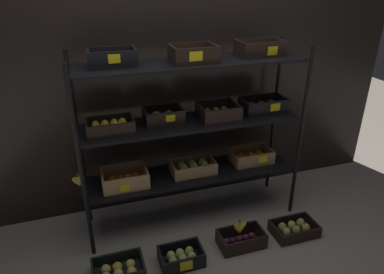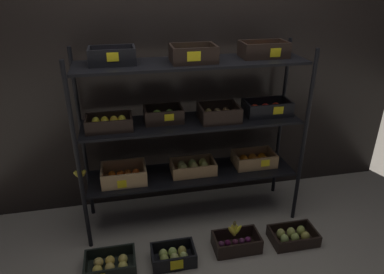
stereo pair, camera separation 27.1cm
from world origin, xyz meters
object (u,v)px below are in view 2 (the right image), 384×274
Objects in this scene: crate_ground_pear at (173,256)px; crate_ground_right_pear at (293,236)px; banana_bunch_loose at (234,230)px; crate_ground_plum at (236,244)px; crate_ground_apple_gold at (110,265)px; display_rack at (193,122)px.

crate_ground_pear is 0.89× the size of crate_ground_right_pear.
crate_ground_pear is 0.51m from banana_bunch_loose.
crate_ground_apple_gold is at bearing -178.97° from crate_ground_plum.
display_rack reaches higher than crate_ground_plum.
display_rack is at bearing 145.47° from crate_ground_right_pear.
display_rack is 0.91m from banana_bunch_loose.
display_rack is at bearing 34.80° from crate_ground_apple_gold.
crate_ground_pear is at bearing -175.86° from crate_ground_plum.
crate_ground_right_pear is (1.46, 0.01, 0.00)m from crate_ground_apple_gold.
banana_bunch_loose is (-0.02, -0.00, 0.14)m from crate_ground_plum.
display_rack reaches higher than banana_bunch_loose.
crate_ground_apple_gold is 1.01× the size of crate_ground_right_pear.
banana_bunch_loose reaches higher than crate_ground_pear.
crate_ground_apple_gold is 0.47m from crate_ground_pear.
banana_bunch_loose reaches higher than crate_ground_apple_gold.
display_rack is 5.70× the size of crate_ground_pear.
crate_ground_apple_gold is 1.46m from crate_ground_right_pear.
crate_ground_plum is at bearing 6.75° from banana_bunch_loose.
crate_ground_right_pear is (0.73, -0.50, -0.87)m from display_rack.
display_rack is 5.06× the size of crate_ground_right_pear.
crate_ground_plum is at bearing 4.14° from crate_ground_pear.
display_rack is at bearing 117.03° from crate_ground_plum.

